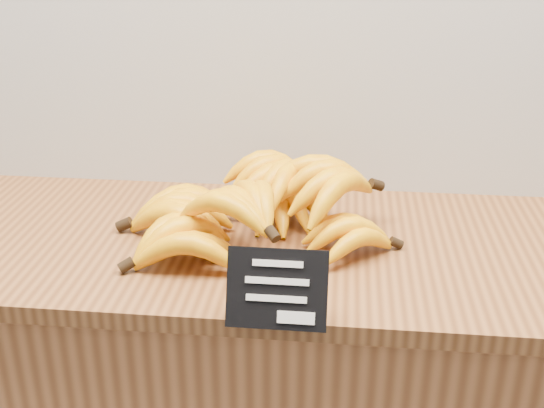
# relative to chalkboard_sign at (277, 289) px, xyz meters

# --- Properties ---
(counter_top) EXTENTS (1.34, 0.54, 0.03)m
(counter_top) POSITION_rel_chalkboard_sign_xyz_m (-0.03, 0.27, -0.07)
(counter_top) COLOR brown
(counter_top) RESTS_ON counter
(chalkboard_sign) EXTENTS (0.14, 0.05, 0.11)m
(chalkboard_sign) POSITION_rel_chalkboard_sign_xyz_m (0.00, 0.00, 0.00)
(chalkboard_sign) COLOR black
(chalkboard_sign) RESTS_ON counter_top
(banana_pile) EXTENTS (0.51, 0.34, 0.12)m
(banana_pile) POSITION_rel_chalkboard_sign_xyz_m (-0.06, 0.26, 0.00)
(banana_pile) COLOR #F6AD09
(banana_pile) RESTS_ON counter_top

